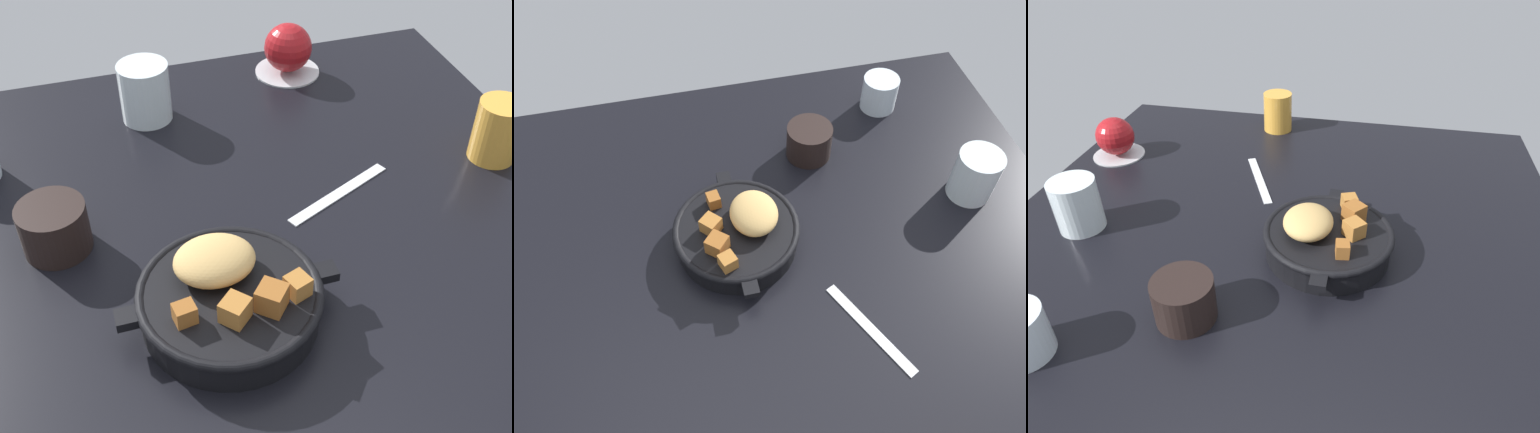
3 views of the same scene
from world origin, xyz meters
The scene contains 8 objects.
ground_plane centered at (0.00, 0.00, -1.20)cm, with size 93.47×97.27×2.40cm, color black.
cast_iron_skillet centered at (-5.69, -8.60, 3.10)cm, with size 24.92×20.66×8.11cm.
saucer_plate centered at (18.31, 40.38, 0.30)cm, with size 10.98×10.98×0.60cm, color #B7BABF.
red_apple centered at (18.31, 40.38, 4.62)cm, with size 8.05×8.05×8.05cm, color maroon.
butter_knife centered at (14.23, 7.46, 0.18)cm, with size 17.92×1.60×0.36cm, color silver.
juice_glass_amber centered at (38.55, 8.88, 4.49)cm, with size 6.69×6.69×8.99cm, color gold.
coffee_mug_dark centered at (-23.03, 8.41, 3.21)cm, with size 8.46×8.46×6.42cm, color black.
water_glass_tall centered at (-7.11, 33.73, 4.56)cm, with size 7.75×7.75×9.12cm, color silver.
Camera 1 is at (-17.49, -56.38, 59.25)cm, focal length 47.46 mm.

